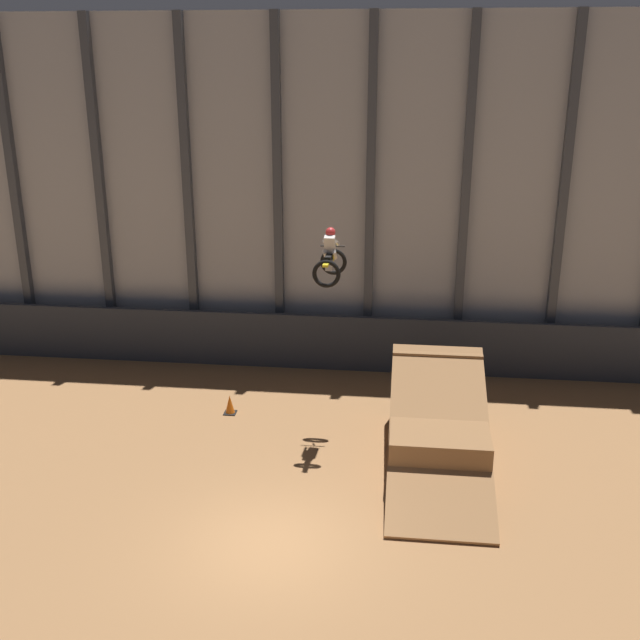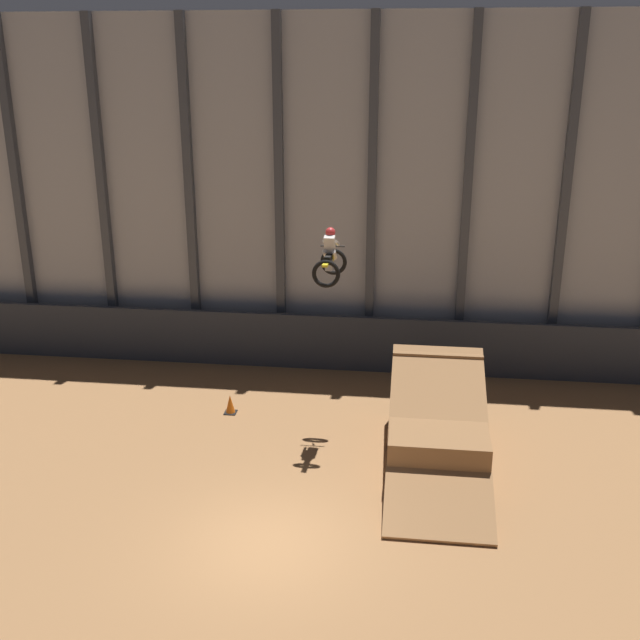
{
  "view_description": "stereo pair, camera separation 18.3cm",
  "coord_description": "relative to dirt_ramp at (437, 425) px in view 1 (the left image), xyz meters",
  "views": [
    {
      "loc": [
        2.67,
        -13.62,
        9.97
      ],
      "look_at": [
        0.45,
        5.64,
        3.26
      ],
      "focal_mm": 42.0,
      "sensor_mm": 36.0,
      "label": 1
    },
    {
      "loc": [
        2.85,
        -13.6,
        9.97
      ],
      "look_at": [
        0.45,
        5.64,
        3.26
      ],
      "focal_mm": 42.0,
      "sensor_mm": 36.0,
      "label": 2
    }
  ],
  "objects": [
    {
      "name": "ground_plane",
      "position": [
        -3.72,
        -4.51,
        -0.81
      ],
      "size": [
        60.0,
        60.0,
        0.0
      ],
      "primitive_type": "plane",
      "color": "#996B42"
    },
    {
      "name": "rider_bike_solo",
      "position": [
        -2.97,
        0.82,
        4.26
      ],
      "size": [
        0.78,
        1.75,
        1.46
      ],
      "rotation": [
        -0.03,
        0.0,
        -0.03
      ],
      "color": "black"
    },
    {
      "name": "traffic_cone_near_ramp",
      "position": [
        -6.05,
        1.68,
        -0.52
      ],
      "size": [
        0.36,
        0.36,
        0.58
      ],
      "color": "black",
      "rests_on": "ground_plane"
    },
    {
      "name": "dirt_ramp",
      "position": [
        0.0,
        0.0,
        0.0
      ],
      "size": [
        2.51,
        6.11,
        2.42
      ],
      "color": "olive",
      "rests_on": "ground_plane"
    },
    {
      "name": "lower_barrier",
      "position": [
        -3.72,
        5.45,
        0.15
      ],
      "size": [
        31.36,
        0.2,
        1.91
      ],
      "color": "#2D333D",
      "rests_on": "ground_plane"
    },
    {
      "name": "arena_back_wall",
      "position": [
        -3.72,
        6.29,
        4.93
      ],
      "size": [
        32.0,
        0.4,
        11.48
      ],
      "color": "#A3A8B2",
      "rests_on": "ground_plane"
    }
  ]
}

